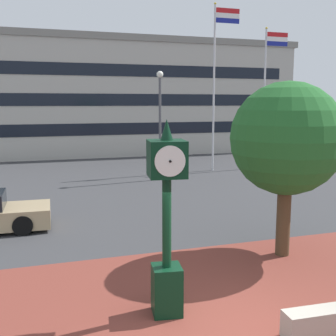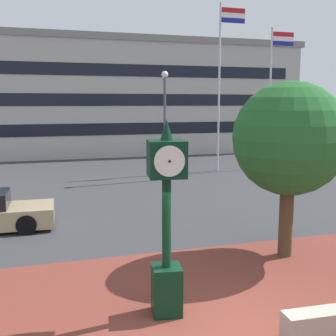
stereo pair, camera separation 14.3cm
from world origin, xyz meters
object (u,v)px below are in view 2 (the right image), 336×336
at_px(street_clock, 167,219).
at_px(civic_building, 127,97).
at_px(plaza_tree, 293,141).
at_px(flagpole_secondary, 272,88).
at_px(street_lamp_post, 165,113).
at_px(flagpole_primary, 222,75).

bearing_deg(street_clock, civic_building, 88.20).
relative_size(plaza_tree, flagpole_secondary, 0.54).
xyz_separation_m(street_clock, flagpole_secondary, (11.80, 16.27, 3.18)).
height_order(flagpole_secondary, civic_building, civic_building).
distance_m(street_clock, flagpole_secondary, 20.35).
relative_size(street_clock, flagpole_secondary, 0.44).
relative_size(plaza_tree, street_lamp_post, 0.81).
bearing_deg(flagpole_secondary, plaza_tree, -118.41).
bearing_deg(flagpole_primary, street_clock, -117.07).
height_order(flagpole_secondary, street_lamp_post, flagpole_secondary).
bearing_deg(civic_building, street_lamp_post, -93.65).
bearing_deg(flagpole_secondary, street_clock, -125.95).
relative_size(flagpole_primary, civic_building, 0.35).
xyz_separation_m(plaza_tree, flagpole_secondary, (7.58, 14.02, 1.96)).
height_order(plaza_tree, civic_building, civic_building).
bearing_deg(street_lamp_post, flagpole_secondary, 15.13).
relative_size(plaza_tree, flagpole_primary, 0.47).
height_order(civic_building, street_lamp_post, civic_building).
xyz_separation_m(street_clock, flagpole_primary, (8.32, 16.27, 3.87)).
xyz_separation_m(flagpole_primary, civic_building, (-3.20, 13.33, -1.15)).
height_order(flagpole_primary, flagpole_secondary, flagpole_primary).
height_order(street_clock, plaza_tree, plaza_tree).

